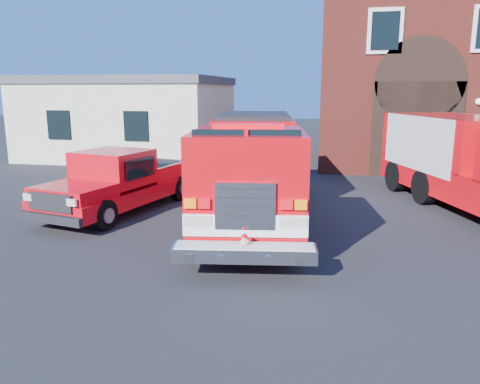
% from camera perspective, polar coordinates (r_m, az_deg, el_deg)
% --- Properties ---
extents(ground, '(100.00, 100.00, 0.00)m').
position_cam_1_polar(ground, '(12.48, 1.08, -4.68)').
color(ground, black).
rests_on(ground, ground).
extents(parking_stripe_mid, '(0.12, 3.00, 0.01)m').
position_cam_1_polar(parking_stripe_mid, '(16.75, 26.17, -1.53)').
color(parking_stripe_mid, '#DCBE0B').
rests_on(parking_stripe_mid, ground).
extents(parking_stripe_far, '(0.12, 3.00, 0.01)m').
position_cam_1_polar(parking_stripe_far, '(19.60, 24.00, 0.53)').
color(parking_stripe_far, '#DCBE0B').
rests_on(parking_stripe_far, ground).
extents(fire_station, '(15.20, 10.20, 8.45)m').
position_cam_1_polar(fire_station, '(26.65, 26.89, 12.33)').
color(fire_station, maroon).
rests_on(fire_station, ground).
extents(side_building, '(10.20, 8.20, 4.35)m').
position_cam_1_polar(side_building, '(27.16, -13.06, 8.96)').
color(side_building, beige).
rests_on(side_building, ground).
extents(fire_engine, '(3.93, 9.75, 2.92)m').
position_cam_1_polar(fire_engine, '(13.48, 1.46, 3.19)').
color(fire_engine, black).
rests_on(fire_engine, ground).
extents(pickup_truck, '(3.31, 6.10, 1.89)m').
position_cam_1_polar(pickup_truck, '(14.78, -14.38, 1.19)').
color(pickup_truck, black).
rests_on(pickup_truck, ground).
extents(secondary_truck, '(5.28, 9.09, 2.82)m').
position_cam_1_polar(secondary_truck, '(15.99, 27.01, 3.38)').
color(secondary_truck, black).
rests_on(secondary_truck, ground).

